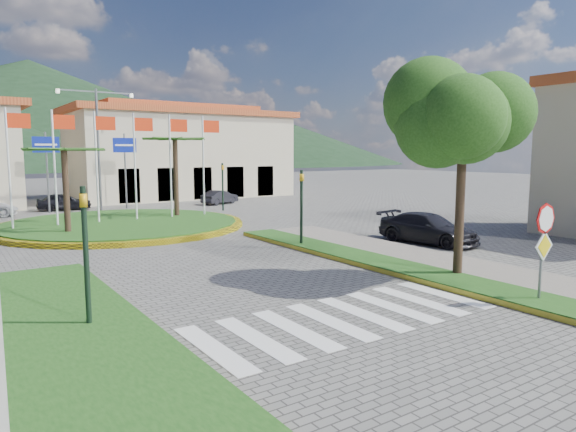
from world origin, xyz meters
TOP-DOWN VIEW (x-y plane):
  - ground at (0.00, 0.00)m, footprint 160.00×160.00m
  - sidewalk_right at (6.00, 2.00)m, footprint 4.00×28.00m
  - verge_right at (4.80, 2.00)m, footprint 1.60×28.00m
  - median_left at (-6.50, 6.00)m, footprint 5.00×14.00m
  - crosswalk at (0.00, 4.00)m, footprint 8.00×3.00m
  - roundabout_island at (0.00, 22.00)m, footprint 12.70×12.70m
  - stop_sign at (4.90, 1.96)m, footprint 0.80×0.11m
  - deciduous_tree at (5.50, 5.00)m, footprint 3.60×3.60m
  - traffic_light_left at (-5.20, 6.50)m, footprint 0.15×0.18m
  - traffic_light_right at (4.50, 12.00)m, footprint 0.15×0.18m
  - traffic_light_far at (8.00, 26.00)m, footprint 0.18×0.15m
  - direction_sign_west at (-2.00, 30.97)m, footprint 1.60×0.14m
  - direction_sign_east at (3.00, 30.97)m, footprint 1.60×0.14m
  - street_lamp_centre at (1.00, 30.00)m, footprint 4.80×0.16m
  - building_right at (10.00, 38.00)m, footprint 19.08×9.54m
  - hill_far_mid at (15.00, 160.00)m, footprint 180.00×180.00m
  - hill_far_east at (70.00, 135.00)m, footprint 120.00×120.00m
  - car_dark_a at (-0.88, 32.20)m, footprint 3.56×1.67m
  - car_dark_b at (9.77, 30.00)m, footprint 3.35×2.26m
  - car_side_right at (9.64, 9.74)m, footprint 2.48×4.69m

SIDE VIEW (x-z plane):
  - ground at x=0.00m, z-range 0.00..0.00m
  - crosswalk at x=0.00m, z-range 0.00..0.01m
  - sidewalk_right at x=6.00m, z-range 0.00..0.15m
  - verge_right at x=4.80m, z-range 0.00..0.18m
  - median_left at x=-6.50m, z-range 0.00..0.18m
  - roundabout_island at x=0.00m, z-range -2.83..3.17m
  - car_dark_b at x=9.77m, z-range 0.00..1.04m
  - car_dark_a at x=-0.88m, z-range 0.00..1.18m
  - car_side_right at x=9.64m, z-range 0.00..1.29m
  - stop_sign at x=4.90m, z-range 0.47..3.12m
  - traffic_light_left at x=-5.20m, z-range 0.34..3.54m
  - traffic_light_right at x=4.50m, z-range 0.34..3.54m
  - traffic_light_far at x=8.00m, z-range 0.34..3.54m
  - direction_sign_west at x=-2.00m, z-range 0.93..6.13m
  - direction_sign_east at x=3.00m, z-range 0.93..6.13m
  - building_right at x=10.00m, z-range -0.12..7.93m
  - street_lamp_centre at x=1.00m, z-range 0.50..8.50m
  - deciduous_tree at x=5.50m, z-range 1.78..8.58m
  - hill_far_east at x=70.00m, z-range 0.00..18.00m
  - hill_far_mid at x=15.00m, z-range 0.00..30.00m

